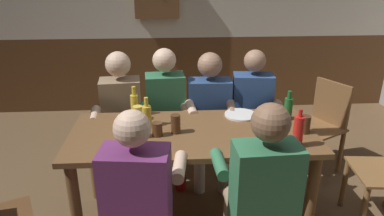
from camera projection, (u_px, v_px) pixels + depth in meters
back_wall_wainscot at (181, 73)px, 5.02m from camera, size 5.91×0.12×1.01m
dining_table at (193, 145)px, 2.69m from camera, size 1.81×0.81×0.77m
person_0 at (121, 112)px, 3.23m from camera, size 0.52×0.55×1.22m
person_1 at (166, 110)px, 3.26m from camera, size 0.51×0.54×1.24m
person_2 at (210, 111)px, 3.28m from camera, size 0.54×0.53×1.20m
person_3 at (253, 110)px, 3.31m from camera, size 0.53×0.54×1.21m
person_4 at (140, 195)px, 2.07m from camera, size 0.54×0.56×1.23m
person_5 at (260, 188)px, 2.11m from camera, size 0.52×0.53×1.25m
chair_empty_far_end at (321, 123)px, 3.49m from camera, size 0.60×0.60×0.88m
table_candle at (281, 142)px, 2.40m from camera, size 0.04×0.04×0.08m
plate_0 at (241, 115)px, 2.92m from camera, size 0.26×0.26×0.01m
bottle_0 at (288, 108)px, 2.82m from camera, size 0.07×0.07×0.24m
bottle_1 at (135, 104)px, 2.90m from camera, size 0.06×0.06×0.25m
bottle_2 at (298, 131)px, 2.39m from camera, size 0.07×0.07×0.27m
bottle_3 at (147, 115)px, 2.71m from camera, size 0.07×0.07×0.23m
pint_glass_0 at (138, 113)px, 2.83m from camera, size 0.08×0.08×0.11m
pint_glass_1 at (135, 123)px, 2.64m from camera, size 0.06×0.06×0.12m
pint_glass_2 at (176, 124)px, 2.60m from camera, size 0.07×0.07×0.14m
pint_glass_3 at (305, 124)px, 2.60m from camera, size 0.08×0.08×0.13m
pint_glass_4 at (139, 130)px, 2.53m from camera, size 0.07×0.07×0.12m
pint_glass_5 at (157, 129)px, 2.56m from camera, size 0.07×0.07×0.10m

